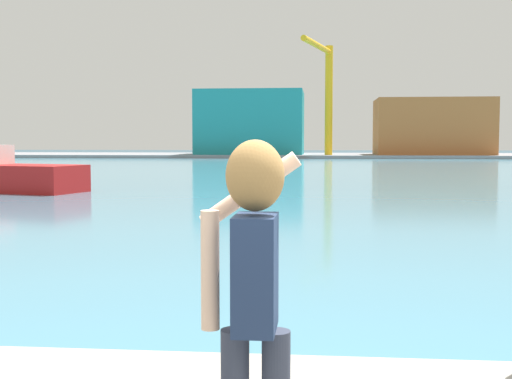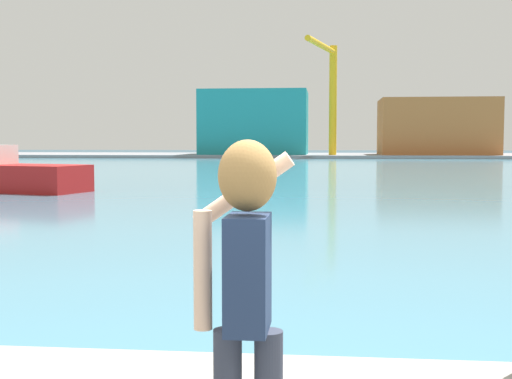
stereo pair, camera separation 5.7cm
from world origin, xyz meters
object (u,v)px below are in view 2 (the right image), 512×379
at_px(person_photographer, 246,280).
at_px(warehouse_left, 255,123).
at_px(port_crane, 330,85).
at_px(warehouse_right, 437,127).

height_order(person_photographer, warehouse_left, warehouse_left).
distance_m(person_photographer, port_crane, 84.08).
relative_size(warehouse_left, warehouse_right, 0.96).
height_order(warehouse_left, port_crane, port_crane).
xyz_separation_m(person_photographer, port_crane, (0.96, 83.71, 7.82)).
bearing_deg(port_crane, warehouse_right, 22.35).
bearing_deg(warehouse_right, person_photographer, -99.75).
distance_m(warehouse_right, port_crane, 16.48).
bearing_deg(port_crane, person_photographer, -90.66).
distance_m(person_photographer, warehouse_right, 90.99).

